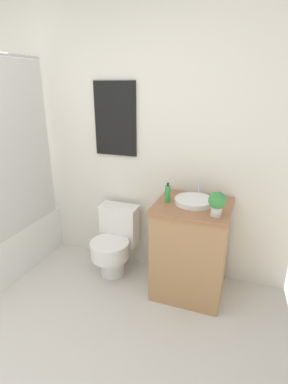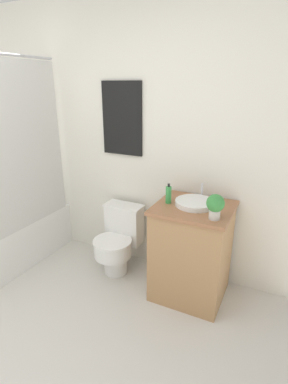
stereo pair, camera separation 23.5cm
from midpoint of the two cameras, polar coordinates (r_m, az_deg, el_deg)
The scene contains 6 objects.
wall_back at distance 2.94m, azimuth -9.46°, elevation 10.01°, with size 3.48×0.07×2.50m.
toilet at distance 2.93m, azimuth -7.93°, elevation -9.24°, with size 0.37×0.50×0.65m.
vanity at distance 2.62m, azimuth 6.33°, elevation -10.75°, with size 0.61×0.57×0.83m.
sink at distance 2.45m, azimuth 6.84°, elevation -1.73°, with size 0.32×0.36×0.13m.
soap_bottle at distance 2.44m, azimuth 1.78°, elevation -0.38°, with size 0.05×0.05×0.17m.
potted_plant at distance 2.21m, azimuth 10.82°, elevation -2.00°, with size 0.13×0.13×0.19m.
Camera 1 is at (1.33, -0.59, 1.75)m, focal length 28.00 mm.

